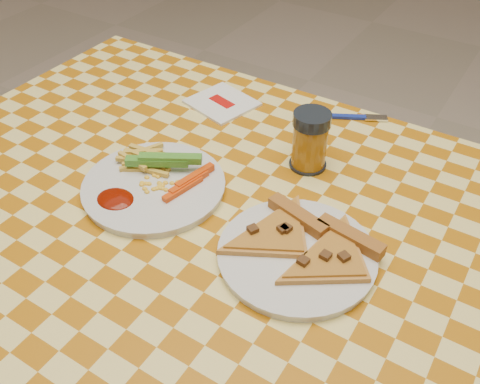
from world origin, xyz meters
name	(u,v)px	position (x,y,z in m)	size (l,w,h in m)	color
table	(228,252)	(0.00, 0.00, 0.68)	(1.28, 0.88, 0.76)	silver
plate_left	(154,187)	(-0.15, 0.00, 0.76)	(0.24, 0.24, 0.01)	silver
plate_right	(297,256)	(0.13, -0.01, 0.76)	(0.23, 0.23, 0.01)	silver
fries_veggies	(155,173)	(-0.16, 0.01, 0.78)	(0.20, 0.18, 0.04)	gold
pizza_slices	(305,243)	(0.14, 0.00, 0.78)	(0.27, 0.24, 0.02)	#D58D41
drink_glass	(310,141)	(0.04, 0.20, 0.81)	(0.07, 0.07, 0.11)	black
napkin	(222,103)	(-0.21, 0.30, 0.76)	(0.15, 0.15, 0.01)	white
fork	(353,117)	(0.05, 0.39, 0.76)	(0.14, 0.08, 0.01)	#152896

